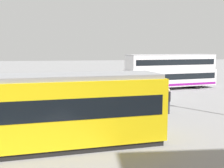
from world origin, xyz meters
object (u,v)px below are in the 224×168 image
Objects in this scene: double_decker_bus at (171,71)px; info_sign at (47,92)px; pedestrian_crossing at (168,99)px; pedestrian_near_railing at (92,93)px; tram_yellow at (7,112)px.

info_sign is (12.91, 10.08, -0.39)m from double_decker_bus.
info_sign is (8.15, -0.85, 0.57)m from pedestrian_crossing.
pedestrian_crossing reaches higher than pedestrian_near_railing.
pedestrian_crossing is at bearing 174.02° from info_sign.
double_decker_bus is 21.44m from tram_yellow.
pedestrian_near_railing is at bearing 36.33° from double_decker_bus.
info_sign is at bearing 42.28° from pedestrian_near_railing.
pedestrian_near_railing is 6.19m from pedestrian_crossing.
info_sign is at bearing 37.96° from double_decker_bus.
info_sign reaches higher than pedestrian_near_railing.
pedestrian_crossing is 0.78× the size of info_sign.
pedestrian_crossing is (-9.48, -5.09, -0.70)m from tram_yellow.
tram_yellow is at bearing 28.25° from pedestrian_crossing.
pedestrian_crossing is (4.77, 10.93, -0.95)m from double_decker_bus.
double_decker_bus is at bearing -142.04° from info_sign.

